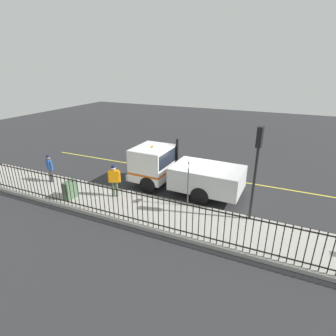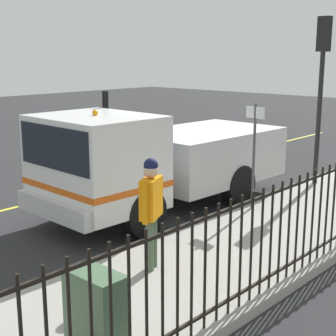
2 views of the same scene
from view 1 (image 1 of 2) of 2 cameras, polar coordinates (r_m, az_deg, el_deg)
name	(u,v)px [view 1 (image 1 of 2)]	position (r m, az deg, el deg)	size (l,w,h in m)	color
ground_plane	(198,190)	(15.17, 6.47, -4.80)	(60.87, 60.87, 0.00)	#2B2B2D
sidewalk_slab	(175,217)	(12.38, 1.58, -10.65)	(2.81, 27.67, 0.17)	#A3A099
lane_marking	(209,177)	(17.08, 8.77, -1.83)	(0.12, 24.90, 0.01)	yellow
work_truck	(176,169)	(14.68, 1.77, -0.19)	(2.54, 6.38, 2.68)	white
worker_standing	(114,177)	(13.86, -11.58, -2.00)	(0.42, 0.60, 1.78)	orange
pedestrian_distant	(49,165)	(16.88, -24.28, 0.52)	(0.37, 0.58, 1.67)	#264C99
iron_fence	(164,214)	(10.96, -0.92, -9.90)	(0.04, 23.55, 1.56)	black
traffic_light_near	(257,156)	(11.45, 18.77, 2.43)	(0.33, 0.25, 4.22)	black
utility_cabinet	(70,190)	(14.60, -20.43, -4.42)	(0.73, 0.39, 0.93)	#4C6B4C
traffic_cone	(206,176)	(16.29, 8.19, -1.76)	(0.45, 0.45, 0.64)	orange
street_sign	(188,179)	(12.56, 4.39, -2.36)	(0.50, 0.11, 2.30)	#4C4C4C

